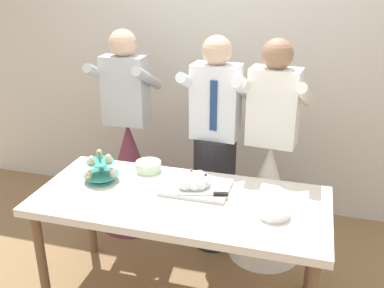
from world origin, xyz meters
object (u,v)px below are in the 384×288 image
round_cake (148,168)px  person_guest (130,161)px  person_bride (268,186)px  person_groom (215,158)px  cupcake_stand (101,170)px  plate_stack (273,211)px  main_cake_tray (196,183)px  dessert_table (180,208)px

round_cake → person_guest: 0.69m
person_bride → person_groom: bearing=177.1°
cupcake_stand → round_cake: size_ratio=0.96×
cupcake_stand → person_bride: (1.04, 0.60, -0.27)m
plate_stack → person_groom: size_ratio=0.11×
cupcake_stand → person_groom: (0.62, 0.62, -0.11)m
main_cake_tray → person_guest: person_guest is taller
cupcake_stand → person_groom: 0.89m
person_groom → person_guest: bearing=171.8°
person_groom → person_guest: 0.77m
round_cake → person_bride: (0.78, 0.39, -0.23)m
main_cake_tray → cupcake_stand: bearing=-174.8°
person_bride → cupcake_stand: bearing=-150.0°
cupcake_stand → round_cake: cupcake_stand is taller
person_guest → main_cake_tray: bearing=-41.7°
main_cake_tray → person_guest: size_ratio=0.26×
round_cake → person_groom: bearing=48.3°
plate_stack → person_bride: 0.77m
dessert_table → person_groom: size_ratio=1.08×
main_cake_tray → dessert_table: bearing=-114.7°
cupcake_stand → round_cake: (0.25, 0.20, -0.04)m
dessert_table → main_cake_tray: size_ratio=4.16×
cupcake_stand → plate_stack: size_ratio=1.21×
dessert_table → round_cake: (-0.31, 0.28, 0.11)m
person_guest → person_bride: bearing=-6.4°
dessert_table → plate_stack: 0.58m
person_bride → person_guest: 1.17m
dessert_table → person_bride: bearing=55.2°
dessert_table → cupcake_stand: bearing=172.3°
main_cake_tray → plate_stack: size_ratio=2.27×
plate_stack → person_groom: bearing=124.3°
round_cake → cupcake_stand: bearing=-141.1°
main_cake_tray → round_cake: 0.40m
cupcake_stand → person_guest: bearing=99.8°
plate_stack → person_groom: (-0.51, 0.75, -0.06)m
dessert_table → person_groom: bearing=85.3°
cupcake_stand → dessert_table: bearing=-7.7°
person_guest → dessert_table: bearing=-49.2°
round_cake → person_guest: (-0.38, 0.52, -0.23)m
person_groom → round_cake: bearing=-131.7°
dessert_table → person_guest: (-0.69, 0.80, -0.12)m
person_bride → plate_stack: bearing=-82.1°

